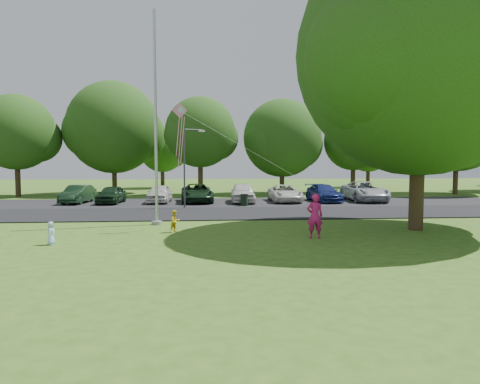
{
  "coord_description": "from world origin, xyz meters",
  "views": [
    {
      "loc": [
        -1.24,
        -15.43,
        2.96
      ],
      "look_at": [
        0.38,
        4.0,
        1.6
      ],
      "focal_mm": 32.0,
      "sensor_mm": 36.0,
      "label": 1
    }
  ],
  "objects": [
    {
      "name": "woman",
      "position": [
        3.04,
        0.78,
        0.87
      ],
      "size": [
        0.65,
        0.44,
        1.74
      ],
      "primitive_type": "imported",
      "rotation": [
        0.0,
        0.0,
        3.1
      ],
      "color": "#CA1A6D",
      "rests_on": "ground"
    },
    {
      "name": "ground",
      "position": [
        0.0,
        0.0,
        0.0
      ],
      "size": [
        120.0,
        120.0,
        0.0
      ],
      "primitive_type": "plane",
      "color": "#355E18",
      "rests_on": "ground"
    },
    {
      "name": "big_tree",
      "position": [
        7.91,
        2.37,
        7.36
      ],
      "size": [
        11.12,
        10.59,
        12.96
      ],
      "rotation": [
        0.0,
        0.0,
        -0.05
      ],
      "color": "#332316",
      "rests_on": "ground"
    },
    {
      "name": "park_road",
      "position": [
        0.0,
        9.0,
        0.03
      ],
      "size": [
        60.0,
        6.0,
        0.06
      ],
      "primitive_type": "cube",
      "color": "black",
      "rests_on": "ground"
    },
    {
      "name": "child_blue",
      "position": [
        -6.74,
        0.25,
        0.42
      ],
      "size": [
        0.29,
        0.43,
        0.84
      ],
      "primitive_type": "imported",
      "rotation": [
        0.0,
        0.0,
        1.64
      ],
      "color": "#9EC7F3",
      "rests_on": "ground"
    },
    {
      "name": "flagpole",
      "position": [
        -3.5,
        5.0,
        4.17
      ],
      "size": [
        0.5,
        0.5,
        10.0
      ],
      "color": "#B7BABF",
      "rests_on": "ground"
    },
    {
      "name": "kite",
      "position": [
        -2.16,
        3.25,
        4.71
      ],
      "size": [
        5.64,
        2.81,
        3.53
      ],
      "rotation": [
        0.0,
        0.0,
        -0.0
      ],
      "color": "pink",
      "rests_on": "ground"
    },
    {
      "name": "trash_can",
      "position": [
        1.42,
        12.87,
        0.42
      ],
      "size": [
        0.53,
        0.53,
        0.84
      ],
      "rotation": [
        0.0,
        0.0,
        -0.35
      ],
      "color": "black",
      "rests_on": "ground"
    },
    {
      "name": "street_lamp",
      "position": [
        -2.31,
        11.97,
        3.1
      ],
      "size": [
        1.37,
        0.7,
        5.16
      ],
      "rotation": [
        0.0,
        0.0,
        0.41
      ],
      "color": "#3F3F44",
      "rests_on": "ground"
    },
    {
      "name": "parked_cars",
      "position": [
        1.9,
        15.49,
        0.73
      ],
      "size": [
        23.05,
        5.33,
        1.47
      ],
      "color": "black",
      "rests_on": "ground"
    },
    {
      "name": "child_yellow",
      "position": [
        -2.49,
        2.63,
        0.47
      ],
      "size": [
        0.58,
        0.58,
        0.94
      ],
      "primitive_type": "imported",
      "rotation": [
        0.0,
        0.0,
        0.75
      ],
      "color": "yellow",
      "rests_on": "ground"
    },
    {
      "name": "tree_row",
      "position": [
        1.59,
        24.23,
        5.71
      ],
      "size": [
        64.35,
        11.94,
        10.88
      ],
      "color": "#332316",
      "rests_on": "ground"
    },
    {
      "name": "horizon_trees",
      "position": [
        4.06,
        33.88,
        4.3
      ],
      "size": [
        77.46,
        7.2,
        7.02
      ],
      "color": "#332316",
      "rests_on": "ground"
    },
    {
      "name": "parking_strip",
      "position": [
        0.0,
        15.5,
        0.03
      ],
      "size": [
        42.0,
        7.0,
        0.06
      ],
      "primitive_type": "cube",
      "color": "black",
      "rests_on": "ground"
    }
  ]
}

